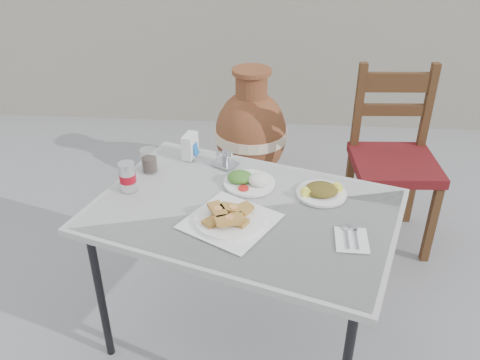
# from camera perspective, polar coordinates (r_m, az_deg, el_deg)

# --- Properties ---
(ground) EXTENTS (80.00, 80.00, 0.00)m
(ground) POSITION_cam_1_polar(r_m,az_deg,el_deg) (2.47, 1.93, -16.90)
(ground) COLOR slate
(ground) RESTS_ON ground
(cafe_table) EXTENTS (1.36, 1.12, 0.71)m
(cafe_table) POSITION_cam_1_polar(r_m,az_deg,el_deg) (2.02, 0.47, -4.27)
(cafe_table) COLOR black
(cafe_table) RESTS_ON ground
(pide_plate) EXTENTS (0.41, 0.41, 0.06)m
(pide_plate) POSITION_cam_1_polar(r_m,az_deg,el_deg) (1.90, -1.12, -3.98)
(pide_plate) COLOR white
(pide_plate) RESTS_ON cafe_table
(salad_rice_plate) EXTENTS (0.22, 0.22, 0.05)m
(salad_rice_plate) POSITION_cam_1_polar(r_m,az_deg,el_deg) (2.13, 0.98, -0.02)
(salad_rice_plate) COLOR white
(salad_rice_plate) RESTS_ON cafe_table
(salad_chopped_plate) EXTENTS (0.21, 0.21, 0.04)m
(salad_chopped_plate) POSITION_cam_1_polar(r_m,az_deg,el_deg) (2.09, 9.14, -1.23)
(salad_chopped_plate) COLOR white
(salad_chopped_plate) RESTS_ON cafe_table
(soda_can) EXTENTS (0.07, 0.07, 0.12)m
(soda_can) POSITION_cam_1_polar(r_m,az_deg,el_deg) (2.13, -12.51, 0.37)
(soda_can) COLOR silver
(soda_can) RESTS_ON cafe_table
(cola_glass) EXTENTS (0.07, 0.07, 0.10)m
(cola_glass) POSITION_cam_1_polar(r_m,az_deg,el_deg) (2.26, -10.16, 2.07)
(cola_glass) COLOR white
(cola_glass) RESTS_ON cafe_table
(napkin_holder) EXTENTS (0.07, 0.10, 0.11)m
(napkin_holder) POSITION_cam_1_polar(r_m,az_deg,el_deg) (2.34, -5.63, 3.83)
(napkin_holder) COLOR white
(napkin_holder) RESTS_ON cafe_table
(condiment_caddy) EXTENTS (0.13, 0.12, 0.07)m
(condiment_caddy) POSITION_cam_1_polar(r_m,az_deg,el_deg) (2.28, -1.70, 2.21)
(condiment_caddy) COLOR #AFAFB6
(condiment_caddy) RESTS_ON cafe_table
(cutlery_napkin) EXTENTS (0.12, 0.16, 0.01)m
(cutlery_napkin) POSITION_cam_1_polar(r_m,az_deg,el_deg) (1.88, 12.35, -6.33)
(cutlery_napkin) COLOR white
(cutlery_napkin) RESTS_ON cafe_table
(chair) EXTENTS (0.47, 0.47, 1.00)m
(chair) POSITION_cam_1_polar(r_m,az_deg,el_deg) (2.89, 16.81, 2.43)
(chair) COLOR #3D2210
(chair) RESTS_ON ground
(terracotta_urn) EXTENTS (0.47, 0.47, 0.83)m
(terracotta_urn) POSITION_cam_1_polar(r_m,az_deg,el_deg) (3.33, 1.23, 5.11)
(terracotta_urn) COLOR brown
(terracotta_urn) RESTS_ON ground
(back_wall) EXTENTS (6.00, 0.25, 1.20)m
(back_wall) POSITION_cam_1_polar(r_m,az_deg,el_deg) (4.34, 3.76, 14.29)
(back_wall) COLOR gray
(back_wall) RESTS_ON ground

